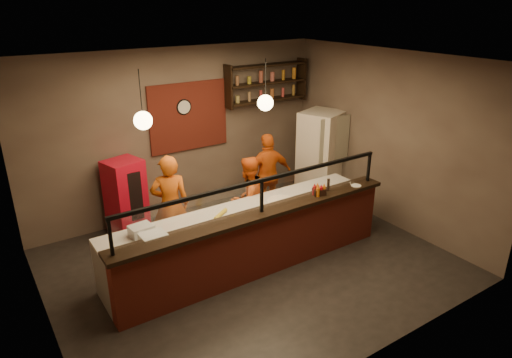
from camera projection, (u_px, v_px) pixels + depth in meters
floor at (251, 264)px, 7.38m from camera, size 6.00×6.00×0.00m
ceiling at (250, 62)px, 6.19m from camera, size 6.00×6.00×0.00m
wall_back at (179, 133)px, 8.72m from camera, size 6.00×0.00×6.00m
wall_left at (32, 223)px, 5.24m from camera, size 0.00×5.00×5.00m
wall_right at (388, 139)px, 8.33m from camera, size 0.00×5.00×5.00m
wall_front at (378, 241)px, 4.85m from camera, size 6.00×0.00×6.00m
brick_patch at (189, 117)px, 8.69m from camera, size 1.60×0.04×1.30m
service_counter at (261, 245)px, 6.96m from camera, size 4.60×0.25×1.00m
counter_ledge at (262, 213)px, 6.76m from camera, size 4.70×0.37×0.06m
worktop_cabinet at (244, 236)px, 7.38m from camera, size 4.60×0.75×0.85m
worktop at (244, 211)px, 7.21m from camera, size 4.60×0.75×0.05m
sneeze_guard at (262, 192)px, 6.64m from camera, size 4.50×0.05×0.52m
wall_shelving at (267, 83)px, 9.26m from camera, size 1.84×0.28×0.85m
wall_clock at (184, 107)px, 8.55m from camera, size 0.30×0.04×0.30m
pendant_left at (143, 120)px, 5.82m from camera, size 0.24×0.24×0.77m
pendant_right at (265, 103)px, 6.79m from camera, size 0.24×0.24×0.77m
cook_left at (170, 205)px, 7.46m from camera, size 0.73×0.60×1.71m
cook_mid at (248, 198)px, 7.96m from camera, size 0.83×0.70×1.51m
cook_right at (268, 175)px, 8.79m from camera, size 1.03×0.59×1.65m
fridge at (320, 157)px, 9.41m from camera, size 1.00×0.97×1.90m
red_cooler at (126, 197)px, 8.14m from camera, size 0.71×0.68×1.39m
pizza_dough at (282, 201)px, 7.48m from camera, size 0.63×0.63×0.01m
prep_tub_a at (141, 231)px, 6.38m from camera, size 0.33×0.27×0.15m
prep_tub_b at (143, 230)px, 6.39m from camera, size 0.34×0.30×0.14m
prep_tub_c at (153, 239)px, 6.13m from camera, size 0.34×0.28×0.17m
rolling_pin at (221, 214)px, 6.97m from camera, size 0.32×0.24×0.06m
condiment_caddy at (319, 192)px, 7.31m from camera, size 0.23×0.20×0.11m
pepper_mill at (328, 185)px, 7.45m from camera, size 0.05×0.05×0.21m
small_plate at (356, 186)px, 7.67m from camera, size 0.22×0.22×0.01m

